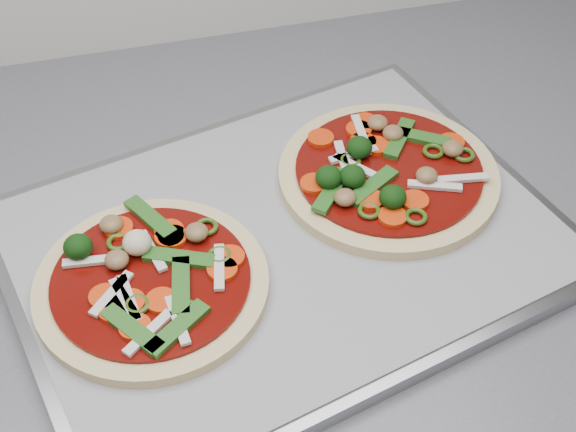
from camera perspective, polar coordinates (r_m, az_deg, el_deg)
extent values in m
cube|color=gray|center=(0.70, -0.22, -1.86)|extent=(0.53, 0.44, 0.02)
cube|color=#9D9EA3|center=(0.69, -0.22, -1.38)|extent=(0.51, 0.42, 0.00)
cylinder|color=beige|center=(0.66, -9.66, -4.85)|extent=(0.19, 0.19, 0.01)
cylinder|color=#5E0A00|center=(0.65, -9.73, -4.46)|extent=(0.16, 0.16, 0.00)
cylinder|color=#E54510|center=(0.67, -8.43, -1.48)|extent=(0.03, 0.03, 0.00)
torus|color=#304B11|center=(0.68, -5.83, -0.78)|extent=(0.03, 0.03, 0.00)
cylinder|color=#E54510|center=(0.65, -4.70, -3.81)|extent=(0.03, 0.03, 0.00)
cylinder|color=#E54510|center=(0.67, -8.20, -1.48)|extent=(0.03, 0.03, 0.00)
cube|color=silver|center=(0.67, -9.63, -2.47)|extent=(0.02, 0.05, 0.00)
torus|color=#304B11|center=(0.65, -4.89, -2.80)|extent=(0.03, 0.03, 0.00)
cube|color=#23611D|center=(0.62, -11.02, -7.93)|extent=(0.04, 0.06, 0.00)
cube|color=silver|center=(0.62, -7.85, -7.35)|extent=(0.01, 0.05, 0.00)
cylinder|color=#E54510|center=(0.63, -11.21, -6.02)|extent=(0.03, 0.03, 0.00)
ellipsoid|color=#15370D|center=(0.67, -14.72, -2.13)|extent=(0.03, 0.03, 0.02)
cylinder|color=#E54510|center=(0.69, -11.96, -0.85)|extent=(0.03, 0.03, 0.00)
cube|color=#23611D|center=(0.69, -9.78, -0.08)|extent=(0.04, 0.06, 0.00)
ellipsoid|color=brown|center=(0.69, -12.46, -0.58)|extent=(0.02, 0.02, 0.01)
cube|color=silver|center=(0.64, -11.26, -5.73)|extent=(0.01, 0.05, 0.00)
cube|color=#23611D|center=(0.64, -7.62, -4.94)|extent=(0.02, 0.06, 0.00)
torus|color=#304B11|center=(0.63, -10.67, -6.22)|extent=(0.03, 0.03, 0.00)
ellipsoid|color=brown|center=(0.67, -6.52, -1.16)|extent=(0.03, 0.03, 0.01)
cylinder|color=#E54510|center=(0.63, -8.99, -5.97)|extent=(0.03, 0.03, 0.00)
cylinder|color=#E54510|center=(0.64, -12.90, -5.61)|extent=(0.04, 0.04, 0.00)
cube|color=#23611D|center=(0.66, -7.78, -2.96)|extent=(0.06, 0.04, 0.00)
cube|color=silver|center=(0.65, -4.91, -3.65)|extent=(0.02, 0.05, 0.00)
ellipsoid|color=brown|center=(0.66, -12.08, -3.06)|extent=(0.03, 0.03, 0.01)
cube|color=silver|center=(0.67, -13.72, -3.11)|extent=(0.05, 0.01, 0.00)
cylinder|color=#E54510|center=(0.65, -4.18, -2.94)|extent=(0.03, 0.03, 0.00)
cube|color=#23611D|center=(0.61, -7.85, -7.92)|extent=(0.06, 0.05, 0.00)
torus|color=#304B11|center=(0.68, -11.97, -1.83)|extent=(0.02, 0.02, 0.00)
cylinder|color=#E54510|center=(0.68, -8.45, -1.05)|extent=(0.03, 0.03, 0.00)
cylinder|color=#E54510|center=(0.62, -10.82, -7.77)|extent=(0.03, 0.03, 0.00)
torus|color=#304B11|center=(0.62, -7.25, -6.66)|extent=(0.02, 0.02, 0.00)
cube|color=silver|center=(0.64, -12.44, -5.42)|extent=(0.04, 0.04, 0.00)
cylinder|color=#E54510|center=(0.63, -12.27, -6.53)|extent=(0.03, 0.03, 0.00)
ellipsoid|color=beige|center=(0.66, -10.68, -1.87)|extent=(0.03, 0.03, 0.02)
cube|color=silver|center=(0.63, -11.49, -5.88)|extent=(0.02, 0.05, 0.00)
cube|color=silver|center=(0.61, -9.89, -8.19)|extent=(0.04, 0.04, 0.00)
cylinder|color=beige|center=(0.74, 7.13, 2.89)|extent=(0.27, 0.27, 0.01)
cylinder|color=#5E0A00|center=(0.74, 7.19, 3.31)|extent=(0.23, 0.23, 0.00)
cube|color=#23611D|center=(0.71, 3.15, 1.81)|extent=(0.05, 0.05, 0.00)
cube|color=silver|center=(0.77, 5.17, 6.02)|extent=(0.01, 0.05, 0.00)
cylinder|color=#E54510|center=(0.71, 9.00, 1.08)|extent=(0.03, 0.03, 0.00)
torus|color=#304B11|center=(0.69, 5.79, 0.38)|extent=(0.02, 0.02, 0.00)
cylinder|color=#E54510|center=(0.76, 2.34, 5.55)|extent=(0.03, 0.03, 0.00)
ellipsoid|color=#15370D|center=(0.69, 7.46, 1.36)|extent=(0.03, 0.03, 0.02)
cube|color=silver|center=(0.74, 4.69, 4.37)|extent=(0.05, 0.01, 0.00)
cylinder|color=#E54510|center=(0.69, 7.44, -0.03)|extent=(0.04, 0.04, 0.00)
cube|color=#23611D|center=(0.71, 6.02, 2.13)|extent=(0.06, 0.04, 0.00)
cylinder|color=#E54510|center=(0.70, 5.85, 1.18)|extent=(0.03, 0.03, 0.00)
cylinder|color=#E54510|center=(0.78, 5.49, 6.68)|extent=(0.04, 0.04, 0.00)
ellipsoid|color=#15370D|center=(0.74, 5.10, 4.88)|extent=(0.03, 0.03, 0.02)
cylinder|color=#E54510|center=(0.76, 6.29, 5.00)|extent=(0.03, 0.03, 0.00)
torus|color=#304B11|center=(0.76, 10.30, 4.56)|extent=(0.03, 0.03, 0.00)
torus|color=#304B11|center=(0.69, 9.08, -0.05)|extent=(0.03, 0.03, 0.00)
cylinder|color=#E54510|center=(0.71, 1.86, 2.32)|extent=(0.03, 0.03, 0.00)
ellipsoid|color=brown|center=(0.72, 9.84, 2.85)|extent=(0.03, 0.03, 0.01)
cube|color=#23611D|center=(0.77, 9.35, 5.56)|extent=(0.06, 0.04, 0.00)
cylinder|color=#E54510|center=(0.77, 5.05, 6.14)|extent=(0.03, 0.03, 0.00)
ellipsoid|color=brown|center=(0.78, 6.39, 6.60)|extent=(0.03, 0.03, 0.01)
torus|color=#304B11|center=(0.72, 4.05, 2.76)|extent=(0.03, 0.03, 0.00)
cube|color=silver|center=(0.72, 10.40, 2.12)|extent=(0.05, 0.03, 0.00)
ellipsoid|color=#15370D|center=(0.71, 2.91, 2.77)|extent=(0.03, 0.03, 0.02)
ellipsoid|color=brown|center=(0.69, 4.08, 1.33)|extent=(0.02, 0.02, 0.01)
cube|color=silver|center=(0.74, 3.91, 4.09)|extent=(0.01, 0.05, 0.00)
cube|color=silver|center=(0.73, 12.29, 2.62)|extent=(0.05, 0.01, 0.00)
cylinder|color=#E54510|center=(0.76, 5.36, 5.26)|extent=(0.04, 0.04, 0.00)
torus|color=#304B11|center=(0.76, 12.40, 4.27)|extent=(0.03, 0.03, 0.00)
cube|color=silver|center=(0.73, 4.85, 3.51)|extent=(0.04, 0.04, 0.00)
ellipsoid|color=brown|center=(0.76, 11.64, 4.72)|extent=(0.03, 0.03, 0.01)
cube|color=#23611D|center=(0.77, 7.92, 5.49)|extent=(0.05, 0.05, 0.00)
ellipsoid|color=#15370D|center=(0.71, 4.62, 2.81)|extent=(0.03, 0.03, 0.02)
torus|color=#304B11|center=(0.74, 4.46, 3.95)|extent=(0.02, 0.02, 0.00)
ellipsoid|color=brown|center=(0.76, 7.48, 5.87)|extent=(0.03, 0.03, 0.01)
cylinder|color=#E54510|center=(0.77, 11.54, 5.15)|extent=(0.04, 0.04, 0.00)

